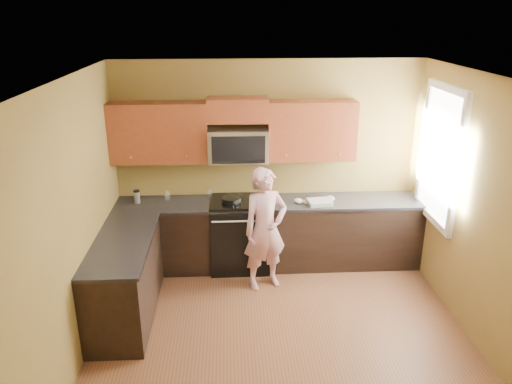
{
  "coord_description": "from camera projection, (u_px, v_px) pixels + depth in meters",
  "views": [
    {
      "loc": [
        -0.52,
        -4.28,
        3.27
      ],
      "look_at": [
        -0.2,
        1.3,
        1.2
      ],
      "focal_mm": 34.64,
      "sensor_mm": 36.0,
      "label": 1
    }
  ],
  "objects": [
    {
      "name": "floor",
      "position": [
        282.0,
        342.0,
        5.17
      ],
      "size": [
        4.0,
        4.0,
        0.0
      ],
      "primitive_type": "plane",
      "color": "brown",
      "rests_on": "ground"
    },
    {
      "name": "wall_back",
      "position": [
        268.0,
        163.0,
        6.57
      ],
      "size": [
        4.0,
        0.0,
        4.0
      ],
      "primitive_type": "plane",
      "rotation": [
        1.57,
        0.0,
        0.0
      ],
      "color": "brown",
      "rests_on": "ground"
    },
    {
      "name": "upper_cab_left",
      "position": [
        161.0,
        161.0,
        6.31
      ],
      "size": [
        1.22,
        0.33,
        0.75
      ],
      "primitive_type": null,
      "color": "brown",
      "rests_on": "wall_back"
    },
    {
      "name": "woman",
      "position": [
        265.0,
        229.0,
        5.97
      ],
      "size": [
        0.66,
        0.54,
        1.54
      ],
      "primitive_type": "imported",
      "rotation": [
        0.0,
        0.0,
        0.36
      ],
      "color": "#D96C83",
      "rests_on": "floor"
    },
    {
      "name": "glass_b",
      "position": [
        167.0,
        195.0,
        6.48
      ],
      "size": [
        0.08,
        0.08,
        0.12
      ],
      "primitive_type": "cylinder",
      "rotation": [
        0.0,
        0.0,
        -0.13
      ],
      "color": "silver",
      "rests_on": "countertop_back"
    },
    {
      "name": "window",
      "position": [
        441.0,
        156.0,
        5.83
      ],
      "size": [
        0.06,
        1.06,
        1.66
      ],
      "primitive_type": null,
      "color": "white",
      "rests_on": "wall_right"
    },
    {
      "name": "wall_left",
      "position": [
        71.0,
        229.0,
        4.6
      ],
      "size": [
        0.0,
        4.0,
        4.0
      ],
      "primitive_type": "plane",
      "rotation": [
        1.57,
        0.0,
        1.57
      ],
      "color": "brown",
      "rests_on": "ground"
    },
    {
      "name": "upper_cab_right",
      "position": [
        310.0,
        159.0,
        6.41
      ],
      "size": [
        1.12,
        0.33,
        0.75
      ],
      "primitive_type": null,
      "color": "brown",
      "rests_on": "wall_back"
    },
    {
      "name": "toast_slice",
      "position": [
        307.0,
        202.0,
        6.41
      ],
      "size": [
        0.12,
        0.12,
        0.01
      ],
      "primitive_type": "cube",
      "rotation": [
        0.0,
        0.0,
        0.11
      ],
      "color": "#B27F47",
      "rests_on": "countertop_back"
    },
    {
      "name": "upper_cab_over_mw",
      "position": [
        238.0,
        110.0,
        6.14
      ],
      "size": [
        0.76,
        0.33,
        0.3
      ],
      "primitive_type": "cube",
      "color": "brown",
      "rests_on": "wall_back"
    },
    {
      "name": "travel_mug",
      "position": [
        137.0,
        203.0,
        6.39
      ],
      "size": [
        0.1,
        0.1,
        0.17
      ],
      "primitive_type": null,
      "rotation": [
        0.0,
        0.0,
        0.27
      ],
      "color": "silver",
      "rests_on": "countertop_back"
    },
    {
      "name": "napkin_a",
      "position": [
        298.0,
        201.0,
        6.37
      ],
      "size": [
        0.12,
        0.13,
        0.06
      ],
      "primitive_type": "ellipsoid",
      "rotation": [
        0.0,
        0.0,
        -0.1
      ],
      "color": "silver",
      "rests_on": "countertop_back"
    },
    {
      "name": "wall_front",
      "position": [
        323.0,
        366.0,
        2.83
      ],
      "size": [
        4.0,
        0.0,
        4.0
      ],
      "primitive_type": "plane",
      "rotation": [
        -1.57,
        0.0,
        0.0
      ],
      "color": "brown",
      "rests_on": "ground"
    },
    {
      "name": "wall_right",
      "position": [
        489.0,
        219.0,
        4.81
      ],
      "size": [
        0.0,
        4.0,
        4.0
      ],
      "primitive_type": "plane",
      "rotation": [
        1.57,
        0.0,
        -1.57
      ],
      "color": "brown",
      "rests_on": "ground"
    },
    {
      "name": "cabinet_left_run",
      "position": [
        125.0,
        280.0,
        5.49
      ],
      "size": [
        0.6,
        1.6,
        0.88
      ],
      "primitive_type": "cube",
      "color": "black",
      "rests_on": "floor"
    },
    {
      "name": "stove",
      "position": [
        239.0,
        234.0,
        6.55
      ],
      "size": [
        0.76,
        0.65,
        0.95
      ],
      "primitive_type": null,
      "color": "black",
      "rests_on": "floor"
    },
    {
      "name": "napkin_b",
      "position": [
        330.0,
        198.0,
        6.44
      ],
      "size": [
        0.15,
        0.16,
        0.07
      ],
      "primitive_type": "ellipsoid",
      "rotation": [
        0.0,
        0.0,
        0.24
      ],
      "color": "silver",
      "rests_on": "countertop_back"
    },
    {
      "name": "glass_c",
      "position": [
        210.0,
        193.0,
        6.57
      ],
      "size": [
        0.07,
        0.07,
        0.12
      ],
      "primitive_type": "cylinder",
      "rotation": [
        0.0,
        0.0,
        0.02
      ],
      "color": "silver",
      "rests_on": "countertop_back"
    },
    {
      "name": "ceiling",
      "position": [
        288.0,
        80.0,
        4.23
      ],
      "size": [
        4.0,
        4.0,
        0.0
      ],
      "primitive_type": "plane",
      "rotation": [
        3.14,
        0.0,
        0.0
      ],
      "color": "white",
      "rests_on": "ground"
    },
    {
      "name": "countertop_left",
      "position": [
        122.0,
        243.0,
        5.33
      ],
      "size": [
        0.62,
        1.6,
        0.04
      ],
      "primitive_type": "cube",
      "color": "black",
      "rests_on": "cabinet_left_run"
    },
    {
      "name": "countertop_back",
      "position": [
        270.0,
        203.0,
        6.44
      ],
      "size": [
        4.0,
        0.62,
        0.04
      ],
      "primitive_type": "cube",
      "color": "black",
      "rests_on": "cabinet_back_run"
    },
    {
      "name": "frying_pan",
      "position": [
        231.0,
        201.0,
        6.35
      ],
      "size": [
        0.34,
        0.48,
        0.06
      ],
      "primitive_type": null,
      "rotation": [
        0.0,
        0.0,
        0.23
      ],
      "color": "black",
      "rests_on": "stove"
    },
    {
      "name": "butter_tub",
      "position": [
        269.0,
        202.0,
        6.41
      ],
      "size": [
        0.15,
        0.15,
        0.1
      ],
      "primitive_type": null,
      "rotation": [
        0.0,
        0.0,
        0.15
      ],
      "color": "gold",
      "rests_on": "countertop_back"
    },
    {
      "name": "dish_towel",
      "position": [
        320.0,
        202.0,
        6.34
      ],
      "size": [
        0.33,
        0.27,
        0.05
      ],
      "primitive_type": "cube",
      "rotation": [
        0.0,
        0.0,
        0.11
      ],
      "color": "silver",
      "rests_on": "countertop_back"
    },
    {
      "name": "microwave",
      "position": [
        238.0,
        161.0,
        6.33
      ],
      "size": [
        0.76,
        0.4,
        0.42
      ],
      "primitive_type": null,
      "color": "silver",
      "rests_on": "wall_back"
    },
    {
      "name": "cabinet_back_run",
      "position": [
        269.0,
        234.0,
        6.61
      ],
      "size": [
        4.0,
        0.6,
        0.88
      ],
      "primitive_type": "cube",
      "color": "black",
      "rests_on": "floor"
    }
  ]
}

